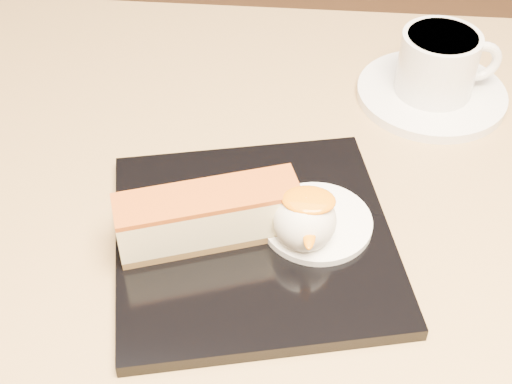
# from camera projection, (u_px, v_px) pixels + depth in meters

# --- Properties ---
(table) EXTENTS (0.80, 0.80, 0.72)m
(table) POSITION_uv_depth(u_px,v_px,m) (309.00, 369.00, 0.67)
(table) COLOR black
(table) RESTS_ON ground
(dessert_plate) EXTENTS (0.26, 0.26, 0.01)m
(dessert_plate) POSITION_uv_depth(u_px,v_px,m) (254.00, 239.00, 0.58)
(dessert_plate) COLOR black
(dessert_plate) RESTS_ON table
(cheesecake) EXTENTS (0.15, 0.08, 0.05)m
(cheesecake) POSITION_uv_depth(u_px,v_px,m) (208.00, 216.00, 0.55)
(cheesecake) COLOR brown
(cheesecake) RESTS_ON dessert_plate
(cream_smear) EXTENTS (0.09, 0.09, 0.01)m
(cream_smear) POSITION_uv_depth(u_px,v_px,m) (317.00, 222.00, 0.58)
(cream_smear) COLOR white
(cream_smear) RESTS_ON dessert_plate
(ice_cream_scoop) EXTENTS (0.05, 0.05, 0.05)m
(ice_cream_scoop) POSITION_uv_depth(u_px,v_px,m) (305.00, 221.00, 0.55)
(ice_cream_scoop) COLOR white
(ice_cream_scoop) RESTS_ON cream_smear
(mango_sauce) EXTENTS (0.04, 0.03, 0.01)m
(mango_sauce) POSITION_uv_depth(u_px,v_px,m) (309.00, 200.00, 0.54)
(mango_sauce) COLOR orange
(mango_sauce) RESTS_ON ice_cream_scoop
(mint_sprig) EXTENTS (0.03, 0.02, 0.00)m
(mint_sprig) POSITION_uv_depth(u_px,v_px,m) (283.00, 196.00, 0.59)
(mint_sprig) COLOR #298036
(mint_sprig) RESTS_ON cream_smear
(saucer) EXTENTS (0.15, 0.15, 0.01)m
(saucer) POSITION_uv_depth(u_px,v_px,m) (431.00, 94.00, 0.72)
(saucer) COLOR white
(saucer) RESTS_ON table
(coffee_cup) EXTENTS (0.10, 0.08, 0.06)m
(coffee_cup) POSITION_uv_depth(u_px,v_px,m) (440.00, 62.00, 0.70)
(coffee_cup) COLOR white
(coffee_cup) RESTS_ON saucer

